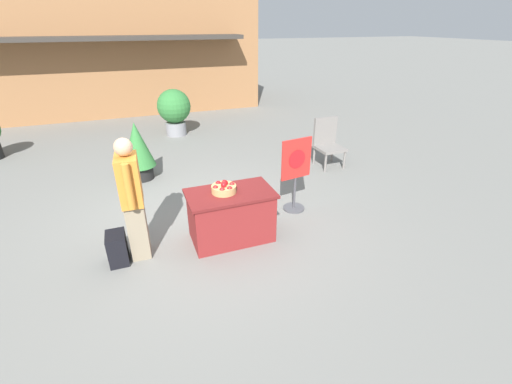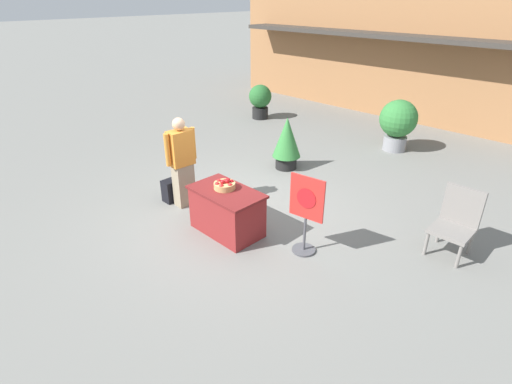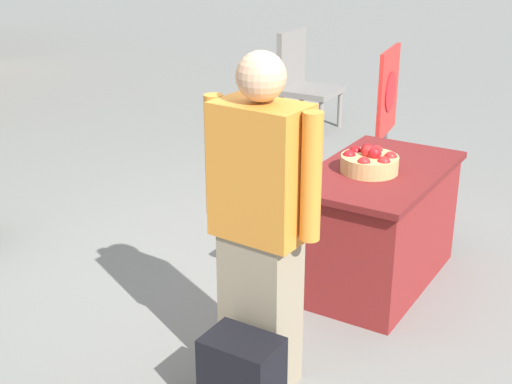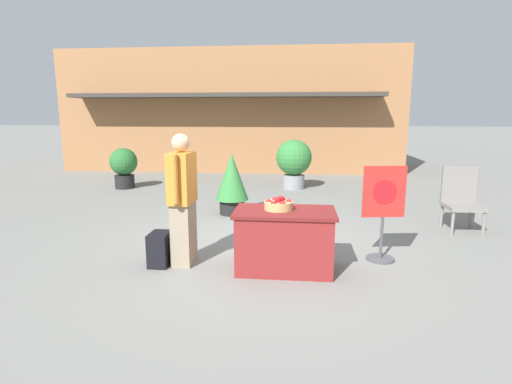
{
  "view_description": "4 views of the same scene",
  "coord_description": "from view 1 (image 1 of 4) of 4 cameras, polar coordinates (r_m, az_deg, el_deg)",
  "views": [
    {
      "loc": [
        -0.84,
        -4.67,
        2.86
      ],
      "look_at": [
        0.79,
        -0.38,
        0.57
      ],
      "focal_mm": 24.0,
      "sensor_mm": 36.0,
      "label": 1
    },
    {
      "loc": [
        4.64,
        -4.21,
        3.54
      ],
      "look_at": [
        0.52,
        -0.12,
        0.62
      ],
      "focal_mm": 28.0,
      "sensor_mm": 36.0,
      "label": 2
    },
    {
      "loc": [
        -3.5,
        -2.06,
        2.19
      ],
      "look_at": [
        0.15,
        0.18,
        0.5
      ],
      "focal_mm": 50.0,
      "sensor_mm": 36.0,
      "label": 3
    },
    {
      "loc": [
        0.45,
        -5.23,
        1.88
      ],
      "look_at": [
        -0.07,
        -0.09,
        0.87
      ],
      "focal_mm": 28.0,
      "sensor_mm": 36.0,
      "label": 4
    }
  ],
  "objects": [
    {
      "name": "ground_plane",
      "position": [
        5.54,
        -9.07,
        -4.95
      ],
      "size": [
        120.0,
        120.0,
        0.0
      ],
      "primitive_type": "plane",
      "color": "slate"
    },
    {
      "name": "storefront_building",
      "position": [
        13.88,
        -26.29,
        20.34
      ],
      "size": [
        11.16,
        4.44,
        3.92
      ],
      "color": "#9E6B42",
      "rests_on": "ground_plane"
    },
    {
      "name": "display_table",
      "position": [
        4.92,
        -4.18,
        -3.92
      ],
      "size": [
        1.21,
        0.71,
        0.75
      ],
      "color": "maroon",
      "rests_on": "ground_plane"
    },
    {
      "name": "apple_basket",
      "position": [
        4.73,
        -5.38,
        0.68
      ],
      "size": [
        0.34,
        0.34,
        0.16
      ],
      "color": "tan",
      "rests_on": "display_table"
    },
    {
      "name": "person_visitor",
      "position": [
        4.62,
        -19.87,
        -1.16
      ],
      "size": [
        0.28,
        0.61,
        1.65
      ],
      "rotation": [
        0.0,
        0.0,
        -0.05
      ],
      "color": "gray",
      "rests_on": "ground_plane"
    },
    {
      "name": "backpack",
      "position": [
        4.88,
        -22.09,
        -8.67
      ],
      "size": [
        0.24,
        0.34,
        0.42
      ],
      "color": "black",
      "rests_on": "ground_plane"
    },
    {
      "name": "poster_board",
      "position": [
        5.59,
        6.62,
        3.15
      ],
      "size": [
        0.55,
        0.36,
        1.24
      ],
      "rotation": [
        0.0,
        0.0,
        -1.42
      ],
      "color": "#4C4C51",
      "rests_on": "ground_plane"
    },
    {
      "name": "patio_chair",
      "position": [
        7.65,
        11.84,
        8.34
      ],
      "size": [
        0.56,
        0.56,
        1.04
      ],
      "rotation": [
        0.0,
        0.0,
        4.73
      ],
      "color": "gray",
      "rests_on": "ground_plane"
    },
    {
      "name": "potted_plant_far_right",
      "position": [
        9.87,
        -13.48,
        13.3
      ],
      "size": [
        0.9,
        0.9,
        1.25
      ],
      "color": "gray",
      "rests_on": "ground_plane"
    },
    {
      "name": "potted_plant_far_left",
      "position": [
        7.12,
        -19.11,
        6.79
      ],
      "size": [
        0.62,
        0.62,
        1.16
      ],
      "color": "black",
      "rests_on": "ground_plane"
    }
  ]
}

